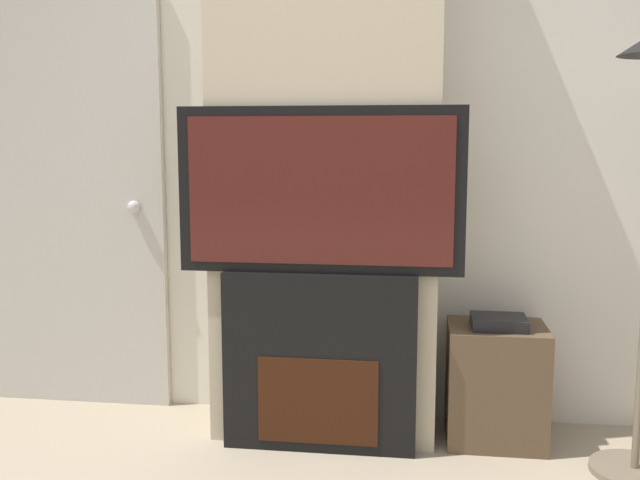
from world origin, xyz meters
name	(u,v)px	position (x,y,z in m)	size (l,w,h in m)	color
wall_back	(333,126)	(0.00, 2.03, 1.35)	(6.00, 0.06, 2.70)	silver
chimney_breast	(326,125)	(0.00, 1.80, 1.35)	(0.96, 0.40, 2.70)	#BCAD8E
fireplace	(320,361)	(0.00, 1.60, 0.37)	(0.80, 0.15, 0.75)	black
television	(320,191)	(0.00, 1.60, 1.08)	(1.16, 0.07, 0.67)	black
media_stand	(496,382)	(0.74, 1.76, 0.26)	(0.41, 0.34, 0.56)	brown
entry_door	(75,197)	(-1.24, 1.97, 1.02)	(0.89, 0.09, 2.03)	#BCB7AD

